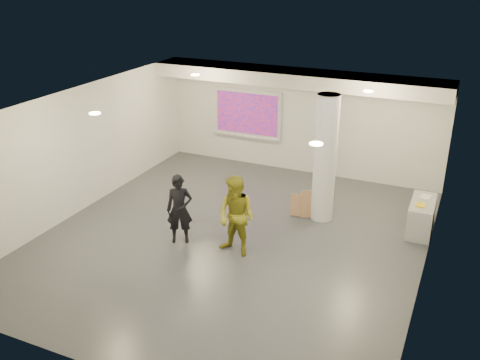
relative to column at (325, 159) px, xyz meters
The scene contains 20 objects.
floor 2.78m from the column, 129.81° to the right, with size 8.00×9.00×0.01m, color #3A3D42.
ceiling 2.78m from the column, 129.81° to the right, with size 8.00×9.00×0.01m, color white.
wall_back 3.09m from the column, 119.05° to the left, with size 8.00×0.01×3.00m, color silver.
wall_front 6.48m from the column, 103.39° to the right, with size 8.00×0.01×3.00m, color silver.
wall_left 5.79m from the column, 161.88° to the right, with size 0.01×9.00×3.00m, color silver.
wall_right 3.08m from the column, 35.75° to the right, with size 0.01×9.00×3.00m, color silver.
soffit_band 2.94m from the column, 124.90° to the left, with size 8.00×1.10×0.36m, color silver.
downlight_nw 4.05m from the column, 169.29° to the left, with size 0.22×0.22×0.02m, color #FCDF92.
downlight_ne 1.78m from the column, 45.00° to the left, with size 0.22×0.22×0.02m, color #FCDF92.
downlight_sw 5.17m from the column, 138.27° to the right, with size 0.22×0.22×0.02m, color #FCDF92.
downlight_se 3.68m from the column, 78.02° to the right, with size 0.22×0.22×0.02m, color #FCDF92.
column is the anchor object (origin of this frame).
projection_screen 4.08m from the column, 139.44° to the left, with size 2.10×0.13×1.42m.
credenza 2.51m from the column, ahead, with size 0.52×1.24×0.73m, color #96999B.
papers_stack 2.43m from the column, 14.19° to the left, with size 0.22×0.28×0.02m, color white.
postit_pad 2.32m from the column, ahead, with size 0.20×0.27×0.03m, color yellow.
cardboard_back 1.18m from the column, behind, with size 0.61×0.06×0.67m, color #9D734E.
cardboard_front 1.33m from the column, 169.53° to the right, with size 0.49×0.05×0.54m, color #9D734E.
woman 3.51m from the column, 136.38° to the right, with size 0.56×0.37×1.54m, color black.
man 2.69m from the column, 116.36° to the right, with size 0.84×0.65×1.72m, color olive.
Camera 1 is at (4.43, -9.42, 5.74)m, focal length 40.00 mm.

